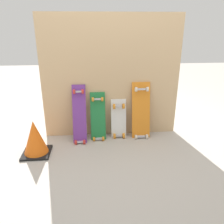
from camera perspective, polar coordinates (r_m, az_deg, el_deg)
ground_plane at (r=3.21m, az=-0.10°, el=-5.77°), size 12.00×12.00×0.00m
plywood_wall_panel at (r=3.01m, az=-0.23°, el=8.42°), size 1.79×0.04×1.58m
skateboard_purple at (r=2.99m, az=-8.08°, el=-1.20°), size 0.17×0.30×0.79m
skateboard_green at (r=3.04m, az=-3.48°, el=-1.73°), size 0.20×0.23×0.69m
skateboard_white at (r=3.10m, az=1.67°, el=-2.18°), size 0.20×0.18×0.58m
skateboard_orange at (r=3.09m, az=7.21°, el=-0.23°), size 0.24×0.22×0.81m
traffic_cone at (r=2.83m, az=-18.59°, el=-6.14°), size 0.32×0.32×0.42m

